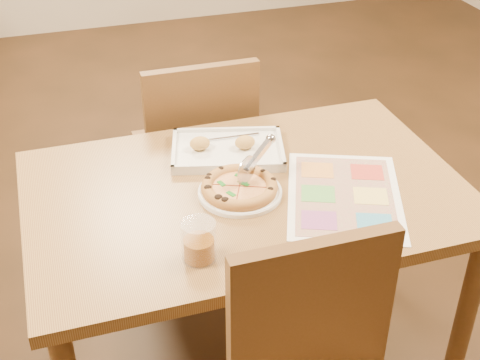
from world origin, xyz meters
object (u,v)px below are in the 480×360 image
object	(u,v)px
chair_far	(197,138)
plate	(240,192)
appetizer_tray	(227,150)
dining_table	(246,211)
menu	(344,195)
glass_tumbler	(199,243)
pizza_cutter	(255,160)
pizza	(239,187)

from	to	relation	value
chair_far	plate	distance (m)	0.65
plate	appetizer_tray	bearing A→B (deg)	82.69
dining_table	chair_far	xyz separation A→B (m)	(-0.00, 0.60, -0.07)
plate	menu	world-z (taller)	plate
plate	menu	bearing A→B (deg)	-19.46
chair_far	menu	bearing A→B (deg)	109.70
dining_table	menu	xyz separation A→B (m)	(0.26, -0.13, 0.09)
plate	glass_tumbler	size ratio (longest dim) A/B	2.22
chair_far	pizza_cutter	distance (m)	0.64
pizza	menu	distance (m)	0.31
chair_far	menu	distance (m)	0.79
pizza	pizza_cutter	distance (m)	0.09
menu	pizza	bearing A→B (deg)	160.45
pizza	menu	xyz separation A→B (m)	(0.29, -0.10, -0.02)
dining_table	menu	world-z (taller)	menu
menu	pizza_cutter	bearing A→B (deg)	149.42
dining_table	plate	distance (m)	0.10
pizza	appetizer_tray	bearing A→B (deg)	82.28
pizza	appetizer_tray	world-z (taller)	appetizer_tray
appetizer_tray	pizza_cutter	bearing A→B (deg)	-82.51
pizza_cutter	glass_tumbler	bearing A→B (deg)	-167.49
dining_table	chair_far	size ratio (longest dim) A/B	2.77
chair_far	pizza_cutter	bearing A→B (deg)	92.77
plate	appetizer_tray	world-z (taller)	appetizer_tray
pizza_cutter	dining_table	bearing A→B (deg)	163.48
pizza	appetizer_tray	distance (m)	0.23
pizza	plate	bearing A→B (deg)	-34.35
appetizer_tray	plate	bearing A→B (deg)	-97.31
plate	appetizer_tray	distance (m)	0.24
dining_table	pizza_cutter	xyz separation A→B (m)	(0.03, 0.01, 0.17)
pizza_cutter	appetizer_tray	size ratio (longest dim) A/B	0.35
menu	dining_table	bearing A→B (deg)	154.09
dining_table	pizza	world-z (taller)	pizza
chair_far	plate	world-z (taller)	chair_far
dining_table	chair_far	bearing A→B (deg)	90.00
pizza_cutter	appetizer_tray	xyz separation A→B (m)	(-0.03, 0.20, -0.07)
pizza	chair_far	bearing A→B (deg)	87.35
chair_far	menu	size ratio (longest dim) A/B	1.03
dining_table	chair_far	world-z (taller)	chair_far
dining_table	glass_tumbler	world-z (taller)	glass_tumbler
pizza_cutter	menu	bearing A→B (deg)	-67.25
menu	plate	bearing A→B (deg)	160.54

